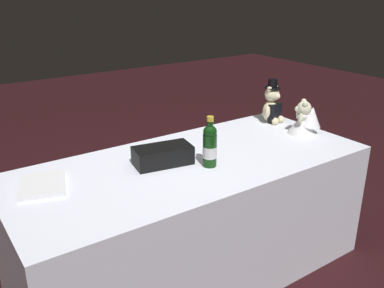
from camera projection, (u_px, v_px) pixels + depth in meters
The scene contains 8 objects.
ground_plane at pixel (192, 270), 2.59m from camera, with size 12.00×12.00×0.00m, color black.
reception_table at pixel (192, 218), 2.46m from camera, with size 2.02×0.87×0.73m, color white.
teddy_bear_groom at pixel (272, 105), 2.93m from camera, with size 0.16×0.15×0.31m.
teddy_bear_bride at pixel (305, 119), 2.72m from camera, with size 0.24×0.23×0.22m.
champagne_bottle at pixel (210, 145), 2.22m from camera, with size 0.08×0.08×0.28m.
signing_pen at pixel (208, 141), 2.61m from camera, with size 0.05×0.14×0.01m.
gift_case_black at pixel (163, 155), 2.27m from camera, with size 0.33×0.21×0.10m.
guestbook at pixel (42, 185), 2.03m from camera, with size 0.21×0.27×0.02m, color white.
Camera 1 is at (1.21, 1.76, 1.66)m, focal length 39.33 mm.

